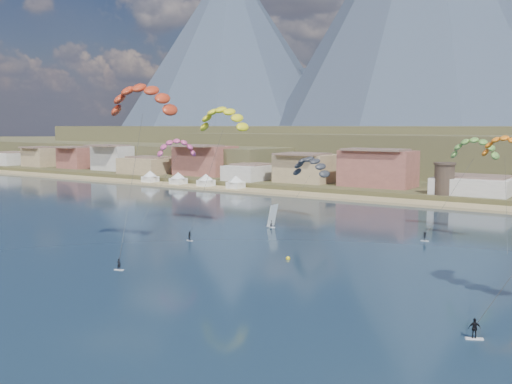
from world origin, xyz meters
TOP-DOWN VIEW (x-y plane):
  - ground at (0.00, 0.00)m, footprint 2400.00×2400.00m
  - beach at (0.00, 106.00)m, footprint 2200.00×12.00m
  - town at (-40.00, 122.00)m, footprint 400.00×24.00m
  - watchtower at (5.00, 114.00)m, footprint 5.82×5.82m
  - beach_tents at (-76.25, 106.00)m, footprint 43.40×6.40m
  - kitesurfer_red at (-15.18, 22.86)m, footprint 12.20×14.68m
  - kitesurfer_yellow at (-17.71, 46.77)m, footprint 10.96×14.84m
  - kitesurfer_green at (23.28, 70.26)m, footprint 10.10×14.50m
  - distant_kite_pink at (-29.61, 46.76)m, footprint 7.99×8.09m
  - distant_kite_dark at (-11.32, 70.05)m, footprint 10.48×6.99m
  - distant_kite_orange at (30.56, 61.39)m, footprint 8.64×6.27m
  - windsurfer at (-11.84, 54.97)m, footprint 2.93×2.90m
  - buoy at (5.94, 31.98)m, footprint 0.67×0.67m

SIDE VIEW (x-z plane):
  - ground at x=0.00m, z-range 0.00..0.00m
  - buoy at x=5.94m, z-range -0.22..0.45m
  - beach at x=0.00m, z-range -0.20..0.70m
  - windsurfer at x=-11.84m, z-range -0.85..3.79m
  - beach_tents at x=-76.25m, z-range 1.21..6.21m
  - watchtower at x=5.00m, z-range 2.07..10.67m
  - town at x=-40.00m, z-range 2.00..14.00m
  - distant_kite_dark at x=-11.32m, z-range 4.27..19.92m
  - distant_kite_pink at x=-29.61m, z-range 6.86..26.06m
  - kitesurfer_green at x=23.28m, z-range 6.27..26.99m
  - distant_kite_orange at x=30.56m, z-range 7.42..27.58m
  - kitesurfer_yellow at x=-17.71m, z-range 9.39..35.12m
  - kitesurfer_red at x=-15.18m, z-range 10.93..39.30m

